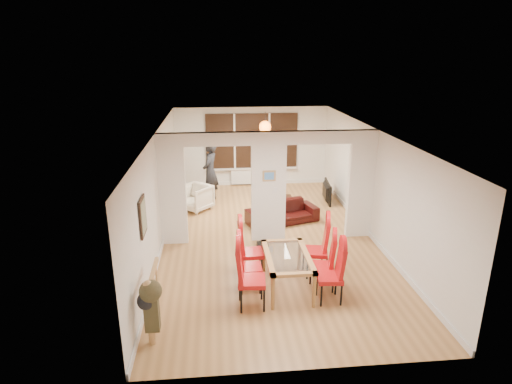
{
  "coord_description": "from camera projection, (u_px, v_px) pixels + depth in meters",
  "views": [
    {
      "loc": [
        -1.19,
        -9.37,
        4.27
      ],
      "look_at": [
        -0.23,
        0.6,
        0.99
      ],
      "focal_mm": 30.0,
      "sensor_mm": 36.0,
      "label": 1
    }
  ],
  "objects": [
    {
      "name": "bottle",
      "position": [
        273.0,
        193.0,
        12.35
      ],
      "size": [
        0.08,
        0.08,
        0.3
      ],
      "primitive_type": "cylinder",
      "color": "#143F19",
      "rests_on": "coffee_table"
    },
    {
      "name": "dining_chair_lb",
      "position": [
        250.0,
        264.0,
        7.94
      ],
      "size": [
        0.43,
        0.43,
        1.06
      ],
      "primitive_type": null,
      "rotation": [
        0.0,
        0.0,
        0.02
      ],
      "color": "#AF1113",
      "rests_on": "floor"
    },
    {
      "name": "dining_chair_rb",
      "position": [
        322.0,
        263.0,
        7.97
      ],
      "size": [
        0.51,
        0.51,
        1.07
      ],
      "primitive_type": null,
      "rotation": [
        0.0,
        0.0,
        -0.23
      ],
      "color": "#AF1113",
      "rests_on": "floor"
    },
    {
      "name": "pendant_light",
      "position": [
        265.0,
        127.0,
        12.78
      ],
      "size": [
        0.36,
        0.36,
        0.36
      ],
      "primitive_type": "sphere",
      "color": "orange",
      "rests_on": "room_walls"
    },
    {
      "name": "divider_wall",
      "position": [
        268.0,
        187.0,
        9.9
      ],
      "size": [
        5.0,
        0.18,
        2.6
      ],
      "primitive_type": "cube",
      "color": "white",
      "rests_on": "floor"
    },
    {
      "name": "room_walls",
      "position": [
        268.0,
        187.0,
        9.9
      ],
      "size": [
        5.0,
        9.0,
        2.6
      ],
      "primitive_type": null,
      "color": "silver",
      "rests_on": "floor"
    },
    {
      "name": "stair_newel",
      "position": [
        154.0,
        295.0,
        6.9
      ],
      "size": [
        0.4,
        1.2,
        1.1
      ],
      "primitive_type": null,
      "color": "tan",
      "rests_on": "floor"
    },
    {
      "name": "dining_chair_rc",
      "position": [
        316.0,
        247.0,
        8.49
      ],
      "size": [
        0.55,
        0.55,
        1.17
      ],
      "primitive_type": null,
      "rotation": [
        0.0,
        0.0,
        -0.21
      ],
      "color": "#AF1113",
      "rests_on": "floor"
    },
    {
      "name": "person",
      "position": [
        210.0,
        172.0,
        12.63
      ],
      "size": [
        0.77,
        0.62,
        1.83
      ],
      "primitive_type": "imported",
      "rotation": [
        0.0,
        0.0,
        -1.87
      ],
      "color": "black",
      "rests_on": "floor"
    },
    {
      "name": "dining_chair_lc",
      "position": [
        251.0,
        249.0,
        8.45
      ],
      "size": [
        0.47,
        0.47,
        1.14
      ],
      "primitive_type": null,
      "rotation": [
        0.0,
        0.0,
        0.04
      ],
      "color": "#AF1113",
      "rests_on": "floor"
    },
    {
      "name": "sofa",
      "position": [
        282.0,
        212.0,
        11.22
      ],
      "size": [
        2.0,
        1.25,
        0.55
      ],
      "primitive_type": "imported",
      "rotation": [
        0.0,
        0.0,
        0.3
      ],
      "color": "black",
      "rests_on": "floor"
    },
    {
      "name": "dining_table",
      "position": [
        287.0,
        272.0,
        8.04
      ],
      "size": [
        0.83,
        1.47,
        0.69
      ],
      "primitive_type": null,
      "color": "#A6733D",
      "rests_on": "floor"
    },
    {
      "name": "pillar_photo",
      "position": [
        269.0,
        176.0,
        9.71
      ],
      "size": [
        0.3,
        0.03,
        0.25
      ],
      "primitive_type": "cube",
      "color": "#4C8CD8",
      "rests_on": "divider_wall"
    },
    {
      "name": "dining_chair_ra",
      "position": [
        330.0,
        273.0,
        7.57
      ],
      "size": [
        0.48,
        0.48,
        1.1
      ],
      "primitive_type": null,
      "rotation": [
        0.0,
        0.0,
        -0.09
      ],
      "color": "#AF1113",
      "rests_on": "floor"
    },
    {
      "name": "coffee_table",
      "position": [
        274.0,
        202.0,
        12.48
      ],
      "size": [
        1.1,
        0.57,
        0.25
      ],
      "primitive_type": null,
      "rotation": [
        0.0,
        0.0,
        0.02
      ],
      "color": "black",
      "rests_on": "floor"
    },
    {
      "name": "television",
      "position": [
        324.0,
        192.0,
        12.78
      ],
      "size": [
        1.06,
        0.24,
        0.61
      ],
      "primitive_type": "imported",
      "rotation": [
        0.0,
        0.0,
        1.48
      ],
      "color": "black",
      "rests_on": "floor"
    },
    {
      "name": "bowl",
      "position": [
        270.0,
        196.0,
        12.53
      ],
      "size": [
        0.21,
        0.21,
        0.05
      ],
      "primitive_type": "imported",
      "color": "black",
      "rests_on": "coffee_table"
    },
    {
      "name": "armchair",
      "position": [
        195.0,
        198.0,
        12.1
      ],
      "size": [
        1.1,
        1.11,
        0.72
      ],
      "primitive_type": "imported",
      "rotation": [
        0.0,
        0.0,
        -0.73
      ],
      "color": "beige",
      "rests_on": "floor"
    },
    {
      "name": "floor",
      "position": [
        268.0,
        238.0,
        10.3
      ],
      "size": [
        5.0,
        9.0,
        0.01
      ],
      "primitive_type": "cube",
      "color": "#AB7945",
      "rests_on": "ground"
    },
    {
      "name": "dining_chair_la",
      "position": [
        252.0,
        276.0,
        7.38
      ],
      "size": [
        0.51,
        0.51,
        1.18
      ],
      "primitive_type": null,
      "rotation": [
        0.0,
        0.0,
        -0.08
      ],
      "color": "#AF1113",
      "rests_on": "floor"
    },
    {
      "name": "bay_window_blinds",
      "position": [
        252.0,
        141.0,
        14.04
      ],
      "size": [
        3.0,
        0.08,
        1.8
      ],
      "primitive_type": "cube",
      "color": "black",
      "rests_on": "room_walls"
    },
    {
      "name": "wall_poster",
      "position": [
        143.0,
        216.0,
        7.31
      ],
      "size": [
        0.04,
        0.52,
        0.67
      ],
      "primitive_type": "cube",
      "color": "gray",
      "rests_on": "room_walls"
    },
    {
      "name": "radiator",
      "position": [
        252.0,
        176.0,
        14.37
      ],
      "size": [
        1.4,
        0.08,
        0.5
      ],
      "primitive_type": "cube",
      "color": "white",
      "rests_on": "floor"
    },
    {
      "name": "shoes",
      "position": [
        263.0,
        245.0,
        9.82
      ],
      "size": [
        0.25,
        0.27,
        0.1
      ],
      "primitive_type": null,
      "color": "black",
      "rests_on": "floor"
    }
  ]
}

